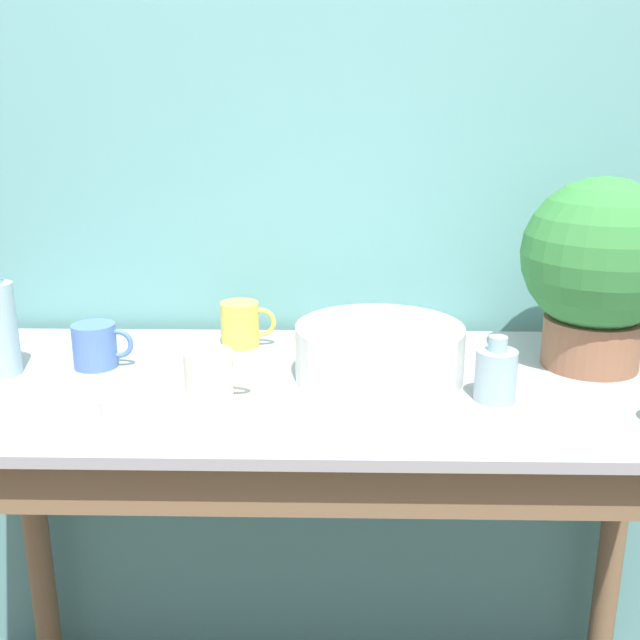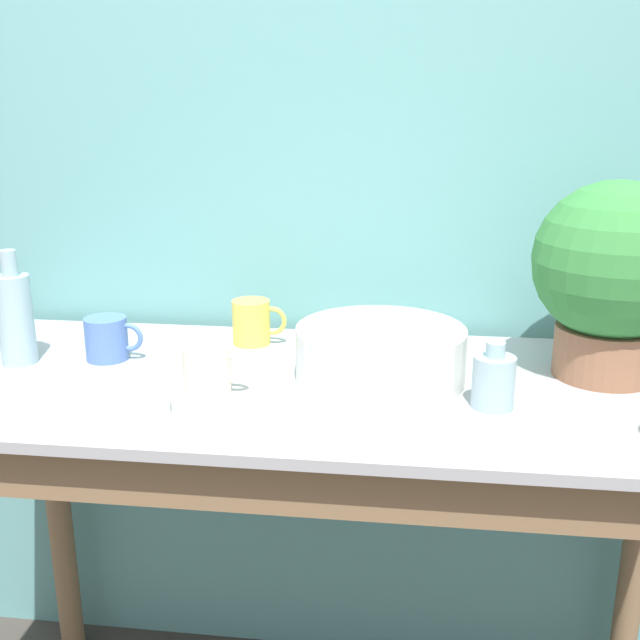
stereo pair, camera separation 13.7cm
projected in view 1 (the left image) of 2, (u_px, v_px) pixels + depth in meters
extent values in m
cube|color=#609E9E|center=(323.00, 193.00, 1.68)|extent=(6.00, 0.05, 2.40)
cylinder|color=#846647|center=(34.00, 514.00, 1.81)|extent=(0.06, 0.06, 0.87)
cylinder|color=#846647|center=(615.00, 521.00, 1.78)|extent=(0.06, 0.06, 0.87)
cube|color=#846647|center=(316.00, 486.00, 1.17)|extent=(1.40, 0.02, 0.10)
cube|color=#9E9EA3|center=(320.00, 386.00, 1.41)|extent=(1.50, 0.64, 0.02)
cylinder|color=#8C5B42|center=(591.00, 342.00, 1.48)|extent=(0.19, 0.19, 0.10)
sphere|color=#337A38|center=(600.00, 255.00, 1.43)|extent=(0.30, 0.30, 0.30)
cylinder|color=silver|center=(379.00, 352.00, 1.41)|extent=(0.32, 0.32, 0.10)
cylinder|color=#93B2BC|center=(496.00, 375.00, 1.31)|extent=(0.07, 0.07, 0.09)
cylinder|color=#93B2BC|center=(498.00, 344.00, 1.29)|extent=(0.03, 0.03, 0.03)
cylinder|color=#4C70B7|center=(95.00, 346.00, 1.47)|extent=(0.08, 0.08, 0.09)
torus|color=#4C70B7|center=(118.00, 344.00, 1.47)|extent=(0.06, 0.01, 0.06)
cylinder|color=#E5CC4C|center=(240.00, 324.00, 1.60)|extent=(0.08, 0.08, 0.10)
torus|color=#E5CC4C|center=(261.00, 322.00, 1.59)|extent=(0.06, 0.01, 0.06)
cylinder|color=beige|center=(209.00, 374.00, 1.33)|extent=(0.09, 0.09, 0.08)
torus|color=beige|center=(236.00, 372.00, 1.33)|extent=(0.06, 0.01, 0.06)
cylinder|color=silver|center=(139.00, 410.00, 1.21)|extent=(0.12, 0.12, 0.05)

